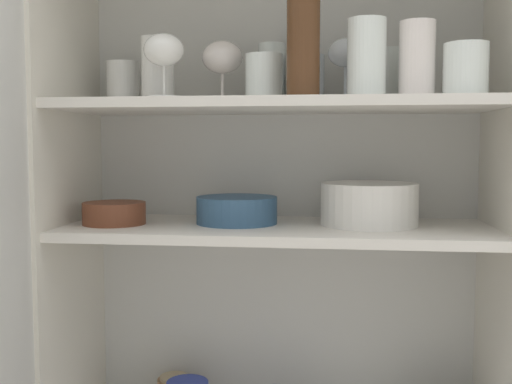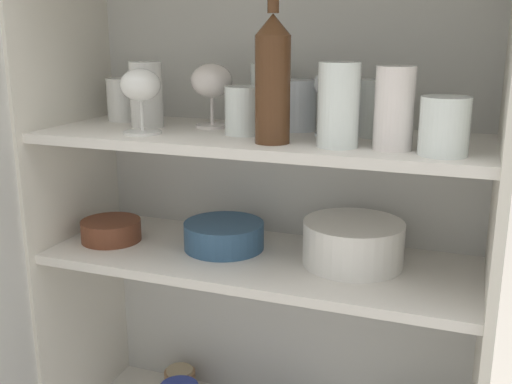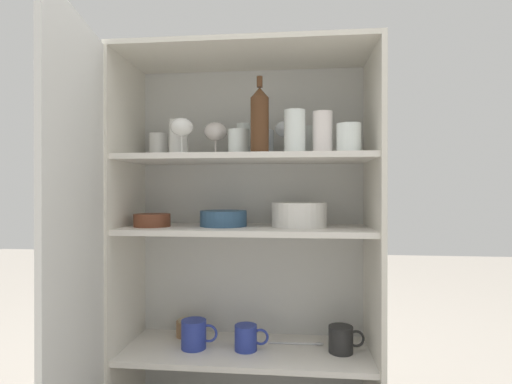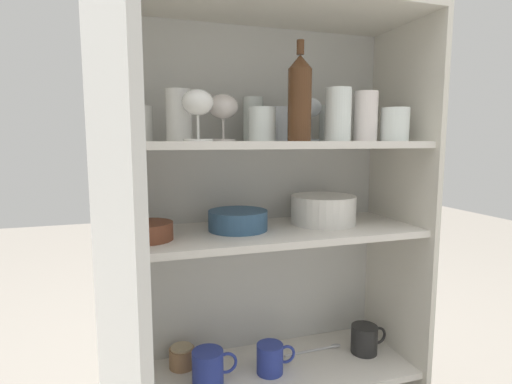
{
  "view_description": "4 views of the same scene",
  "coord_description": "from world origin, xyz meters",
  "views": [
    {
      "loc": [
        0.11,
        -1.09,
        0.87
      ],
      "look_at": [
        -0.04,
        0.14,
        0.77
      ],
      "focal_mm": 42.0,
      "sensor_mm": 36.0,
      "label": 1
    },
    {
      "loc": [
        0.41,
        -0.95,
        1.16
      ],
      "look_at": [
        -0.01,
        0.17,
        0.84
      ],
      "focal_mm": 42.0,
      "sensor_mm": 36.0,
      "label": 2
    },
    {
      "loc": [
        0.18,
        -1.3,
        0.83
      ],
      "look_at": [
        0.04,
        0.15,
        0.83
      ],
      "focal_mm": 28.0,
      "sensor_mm": 36.0,
      "label": 3
    },
    {
      "loc": [
        -0.39,
        -0.94,
        0.96
      ],
      "look_at": [
        -0.03,
        0.2,
        0.81
      ],
      "focal_mm": 28.0,
      "sensor_mm": 36.0,
      "label": 4
    }
  ],
  "objects": [
    {
      "name": "tumbler_glass_2",
      "position": [
        -0.26,
        0.17,
        1.03
      ],
      "size": [
        0.07,
        0.07,
        0.14
      ],
      "color": "white",
      "rests_on": "shelf_board_upper"
    },
    {
      "name": "shelf_board_middle",
      "position": [
        0.0,
        0.16,
        0.69
      ],
      "size": [
        0.9,
        0.32,
        0.02
      ],
      "primitive_type": "cube",
      "color": "silver"
    },
    {
      "name": "cupboard_back_panel",
      "position": [
        0.0,
        0.33,
        0.66
      ],
      "size": [
        0.93,
        0.02,
        1.32
      ],
      "primitive_type": "cube",
      "color": "silver",
      "rests_on": "ground_plane"
    },
    {
      "name": "shelf_board_upper",
      "position": [
        0.0,
        0.16,
        0.95
      ],
      "size": [
        0.9,
        0.32,
        0.02
      ],
      "primitive_type": "cube",
      "color": "silver"
    },
    {
      "name": "plate_stack_white",
      "position": [
        0.19,
        0.19,
        0.75
      ],
      "size": [
        0.2,
        0.2,
        0.09
      ],
      "color": "white",
      "rests_on": "shelf_board_middle"
    },
    {
      "name": "tumbler_glass_8",
      "position": [
        -0.02,
        0.25,
        1.03
      ],
      "size": [
        0.06,
        0.06,
        0.13
      ],
      "color": "white",
      "rests_on": "shelf_board_upper"
    },
    {
      "name": "storage_jar",
      "position": [
        -0.25,
        0.26,
        0.28
      ],
      "size": [
        0.08,
        0.08,
        0.07
      ],
      "color": "#99704C",
      "rests_on": "shelf_board_lower"
    },
    {
      "name": "cupboard_side_right",
      "position": [
        0.46,
        0.16,
        0.66
      ],
      "size": [
        0.02,
        0.36,
        1.32
      ],
      "primitive_type": "cube",
      "color": "silver",
      "rests_on": "ground_plane"
    },
    {
      "name": "tumbler_glass_0",
      "position": [
        -0.03,
        0.15,
        1.01
      ],
      "size": [
        0.08,
        0.08,
        0.09
      ],
      "color": "white",
      "rests_on": "shelf_board_upper"
    },
    {
      "name": "wine_glass_0",
      "position": [
        -0.12,
        0.21,
        1.06
      ],
      "size": [
        0.09,
        0.09,
        0.13
      ],
      "color": "silver",
      "rests_on": "shelf_board_upper"
    },
    {
      "name": "tumbler_glass_6",
      "position": [
        0.06,
        0.23,
        1.01
      ],
      "size": [
        0.08,
        0.08,
        0.1
      ],
      "color": "white",
      "rests_on": "shelf_board_upper"
    },
    {
      "name": "serving_bowl_small",
      "position": [
        -0.35,
        0.14,
        0.73
      ],
      "size": [
        0.13,
        0.13,
        0.05
      ],
      "color": "brown",
      "rests_on": "shelf_board_middle"
    },
    {
      "name": "tumbler_glass_5",
      "position": [
        0.27,
        0.09,
        1.03
      ],
      "size": [
        0.07,
        0.07,
        0.14
      ],
      "color": "silver",
      "rests_on": "shelf_board_upper"
    },
    {
      "name": "wine_bottle",
      "position": [
        0.06,
        0.08,
        1.08
      ],
      "size": [
        0.06,
        0.06,
        0.27
      ],
      "color": "#4C2D19",
      "rests_on": "shelf_board_upper"
    },
    {
      "name": "tumbler_glass_4",
      "position": [
        0.18,
        0.08,
        1.04
      ],
      "size": [
        0.07,
        0.07,
        0.15
      ],
      "color": "white",
      "rests_on": "shelf_board_upper"
    },
    {
      "name": "wine_glass_1",
      "position": [
        -0.22,
        0.08,
        1.05
      ],
      "size": [
        0.08,
        0.08,
        0.13
      ],
      "color": "white",
      "rests_on": "shelf_board_upper"
    },
    {
      "name": "tumbler_glass_1",
      "position": [
        -0.36,
        0.23,
        1.01
      ],
      "size": [
        0.07,
        0.07,
        0.1
      ],
      "color": "white",
      "rests_on": "shelf_board_upper"
    },
    {
      "name": "cupboard_side_left",
      "position": [
        -0.46,
        0.16,
        0.66
      ],
      "size": [
        0.02,
        0.36,
        1.32
      ],
      "primitive_type": "cube",
      "color": "silver",
      "rests_on": "ground_plane"
    },
    {
      "name": "mixing_bowl_large",
      "position": [
        -0.09,
        0.18,
        0.73
      ],
      "size": [
        0.18,
        0.18,
        0.06
      ],
      "color": "#33567A",
      "rests_on": "shelf_board_middle"
    },
    {
      "name": "tumbler_glass_3",
      "position": [
        0.23,
        0.21,
        1.02
      ],
      "size": [
        0.08,
        0.08,
        0.11
      ],
      "color": "white",
      "rests_on": "shelf_board_upper"
    },
    {
      "name": "tumbler_glass_7",
      "position": [
        0.36,
        0.07,
        1.01
      ],
      "size": [
        0.08,
        0.08,
        0.1
      ],
      "color": "white",
      "rests_on": "shelf_board_upper"
    },
    {
      "name": "wine_glass_2",
      "position": [
        0.14,
        0.19,
        1.06
      ],
      "size": [
        0.07,
        0.07,
        0.13
      ],
      "color": "white",
      "rests_on": "shelf_board_upper"
    }
  ]
}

